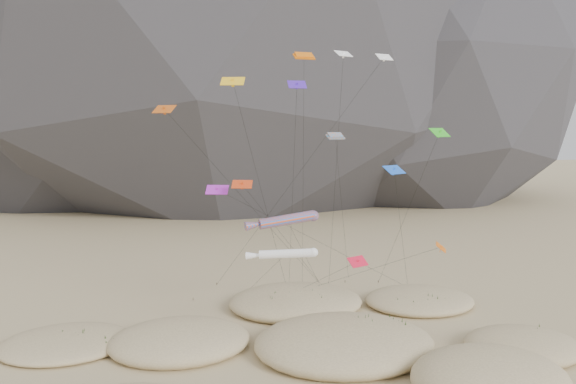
% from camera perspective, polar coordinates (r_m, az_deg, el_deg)
% --- Properties ---
extents(ground, '(500.00, 500.00, 0.00)m').
position_cam_1_polar(ground, '(50.10, 5.76, -17.59)').
color(ground, '#CCB789').
rests_on(ground, ground).
extents(dunes, '(52.63, 39.13, 4.13)m').
position_cam_1_polar(dunes, '(52.37, 2.65, -15.62)').
color(dunes, '#CCB789').
rests_on(dunes, ground).
extents(dune_grass, '(45.33, 29.48, 1.52)m').
position_cam_1_polar(dune_grass, '(53.30, 2.87, -15.03)').
color(dune_grass, black).
rests_on(dune_grass, ground).
extents(kite_stakes, '(27.17, 6.67, 0.30)m').
position_cam_1_polar(kite_stakes, '(71.82, 1.54, -9.79)').
color(kite_stakes, '#3F2D1E').
rests_on(kite_stakes, ground).
extents(rainbow_tube_kite, '(11.42, 12.02, 11.69)m').
position_cam_1_polar(rainbow_tube_kite, '(58.67, -0.37, -2.88)').
color(rainbow_tube_kite, '#DF4B17').
rests_on(rainbow_tube_kite, ground).
extents(white_tube_kite, '(6.55, 19.56, 9.38)m').
position_cam_1_polar(white_tube_kite, '(52.69, -0.49, -6.31)').
color(white_tube_kite, white).
rests_on(white_tube_kite, ground).
extents(orange_parafoil, '(3.65, 11.13, 28.41)m').
position_cam_1_polar(orange_parafoil, '(61.39, 1.64, 13.22)').
color(orange_parafoil, '#D9620B').
rests_on(orange_parafoil, ground).
extents(multi_parafoil, '(8.04, 16.78, 19.96)m').
position_cam_1_polar(multi_parafoil, '(57.81, 4.87, 5.32)').
color(multi_parafoil, '#D86016').
rests_on(multi_parafoil, ground).
extents(delta_kites, '(31.53, 23.95, 28.62)m').
position_cam_1_polar(delta_kites, '(57.22, 3.36, 4.33)').
color(delta_kites, green).
rests_on(delta_kites, ground).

